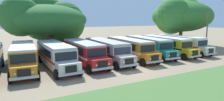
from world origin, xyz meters
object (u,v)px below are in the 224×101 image
at_px(parked_bus_slot_7, 165,44).
at_px(parked_bus_slot_6, 148,46).
at_px(parked_bus_slot_5, 129,47).
at_px(secondary_tree, 179,16).
at_px(parked_bus_slot_2, 55,54).
at_px(parked_bus_slot_1, 23,56).
at_px(parked_bus_slot_3, 83,51).
at_px(parked_bus_slot_8, 180,43).
at_px(parked_bus_slot_4, 107,49).
at_px(broad_shade_tree, 47,20).
at_px(utility_pole, 207,31).

bearing_deg(parked_bus_slot_7, parked_bus_slot_6, -96.36).
relative_size(parked_bus_slot_5, parked_bus_slot_7, 1.00).
bearing_deg(secondary_tree, parked_bus_slot_5, -158.82).
bearing_deg(parked_bus_slot_2, parked_bus_slot_7, 88.50).
distance_m(parked_bus_slot_1, parked_bus_slot_3, 7.04).
bearing_deg(parked_bus_slot_8, parked_bus_slot_4, -90.79).
bearing_deg(parked_bus_slot_1, parked_bus_slot_2, 81.32).
bearing_deg(parked_bus_slot_4, parked_bus_slot_3, -91.70).
distance_m(parked_bus_slot_2, parked_bus_slot_4, 6.87).
distance_m(parked_bus_slot_8, secondary_tree, 10.72).
bearing_deg(parked_bus_slot_5, parked_bus_slot_7, 91.34).
relative_size(broad_shade_tree, secondary_tree, 1.02).
bearing_deg(secondary_tree, parked_bus_slot_4, -162.30).
relative_size(parked_bus_slot_4, parked_bus_slot_8, 1.00).
xyz_separation_m(parked_bus_slot_3, parked_bus_slot_4, (3.26, -0.17, 0.00)).
relative_size(parked_bus_slot_5, utility_pole, 1.58).
bearing_deg(parked_bus_slot_6, parked_bus_slot_1, -86.44).
xyz_separation_m(parked_bus_slot_7, parked_bus_slot_8, (3.43, 0.06, 0.00)).
relative_size(parked_bus_slot_1, parked_bus_slot_3, 1.01).
relative_size(parked_bus_slot_1, secondary_tree, 0.80).
xyz_separation_m(broad_shade_tree, secondary_tree, (26.78, -3.95, 0.74)).
relative_size(parked_bus_slot_2, parked_bus_slot_3, 1.00).
distance_m(parked_bus_slot_8, utility_pole, 5.45).
bearing_deg(parked_bus_slot_3, parked_bus_slot_6, 91.50).
height_order(parked_bus_slot_3, parked_bus_slot_8, same).
height_order(parked_bus_slot_4, parked_bus_slot_5, same).
relative_size(parked_bus_slot_1, parked_bus_slot_4, 1.01).
bearing_deg(parked_bus_slot_6, parked_bus_slot_3, -84.45).
xyz_separation_m(parked_bus_slot_6, secondary_tree, (13.65, 6.37, 4.74)).
bearing_deg(parked_bus_slot_1, broad_shade_tree, 159.34).
distance_m(broad_shade_tree, utility_pole, 27.60).
relative_size(broad_shade_tree, utility_pole, 2.02).
height_order(parked_bus_slot_8, utility_pole, utility_pole).
height_order(parked_bus_slot_4, broad_shade_tree, broad_shade_tree).
bearing_deg(broad_shade_tree, utility_pole, -26.39).
xyz_separation_m(broad_shade_tree, utility_pole, (24.67, -12.24, -1.90)).
bearing_deg(parked_bus_slot_2, parked_bus_slot_1, -104.23).
distance_m(parked_bus_slot_4, parked_bus_slot_5, 3.77).
height_order(parked_bus_slot_1, parked_bus_slot_4, same).
bearing_deg(secondary_tree, parked_bus_slot_6, -154.99).
bearing_deg(parked_bus_slot_4, secondary_tree, 108.90).
height_order(parked_bus_slot_3, parked_bus_slot_6, same).
bearing_deg(parked_bus_slot_3, parked_bus_slot_5, 89.28).
bearing_deg(parked_bus_slot_6, broad_shade_tree, -123.62).
bearing_deg(parked_bus_slot_1, parked_bus_slot_8, 92.36).
xyz_separation_m(parked_bus_slot_3, secondary_tree, (24.33, 6.56, 4.74)).
height_order(parked_bus_slot_7, secondary_tree, secondary_tree).
relative_size(parked_bus_slot_3, broad_shade_tree, 0.78).
relative_size(parked_bus_slot_6, parked_bus_slot_7, 1.01).
xyz_separation_m(secondary_tree, utility_pole, (-2.12, -8.29, -2.64)).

